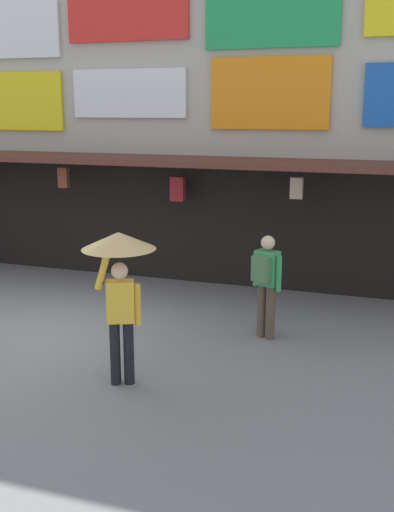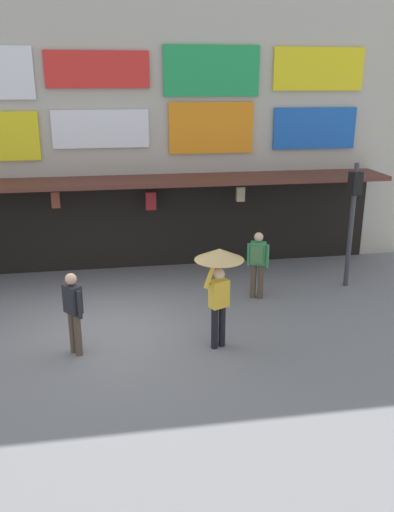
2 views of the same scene
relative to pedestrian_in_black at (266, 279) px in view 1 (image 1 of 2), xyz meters
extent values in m
plane|color=slate|center=(-3.59, -1.18, -0.98)|extent=(80.00, 80.00, 0.00)
cube|color=#B2AD9E|center=(-3.59, 3.42, 3.02)|extent=(18.00, 1.20, 8.00)
cube|color=#592D23|center=(-3.59, 2.12, 1.62)|extent=(15.30, 1.40, 0.12)
cube|color=white|center=(-6.54, 2.77, 4.30)|extent=(2.77, 0.08, 1.27)
cube|color=red|center=(-3.59, 2.77, 4.39)|extent=(2.63, 0.08, 0.91)
cube|color=green|center=(-0.64, 2.77, 4.36)|extent=(2.56, 0.08, 1.28)
cube|color=yellow|center=(-6.54, 2.77, 2.76)|extent=(2.75, 0.08, 1.24)
cube|color=white|center=(-3.59, 2.77, 2.91)|extent=(2.51, 0.08, 0.98)
cube|color=orange|center=(-0.64, 2.77, 2.90)|extent=(2.31, 0.08, 1.35)
cylinder|color=black|center=(-4.83, 2.12, 1.48)|extent=(0.02, 0.02, 0.14)
cube|color=brown|center=(-4.83, 2.12, 1.20)|extent=(0.21, 0.13, 0.42)
cylinder|color=black|center=(-2.37, 2.34, 1.42)|extent=(0.02, 0.02, 0.27)
cube|color=maroon|center=(-2.37, 2.34, 1.04)|extent=(0.28, 0.17, 0.48)
cylinder|color=black|center=(0.06, 2.12, 1.47)|extent=(0.02, 0.02, 0.17)
cube|color=tan|center=(0.06, 2.12, 1.19)|extent=(0.23, 0.14, 0.39)
cube|color=black|center=(-3.59, 2.80, 0.27)|extent=(15.30, 0.04, 2.50)
cylinder|color=brown|center=(-0.07, 0.06, -0.54)|extent=(0.14, 0.14, 0.88)
cylinder|color=brown|center=(0.09, -0.01, -0.54)|extent=(0.14, 0.14, 0.88)
cube|color=#388E51|center=(0.01, 0.02, 0.18)|extent=(0.42, 0.35, 0.56)
sphere|color=beige|center=(0.01, 0.02, 0.59)|extent=(0.22, 0.22, 0.22)
cylinder|color=#388E51|center=(-0.19, 0.11, 0.13)|extent=(0.09, 0.09, 0.56)
cylinder|color=#388E51|center=(0.21, -0.07, 0.13)|extent=(0.09, 0.09, 0.56)
cube|color=#477042|center=(-0.05, -0.12, 0.20)|extent=(0.32, 0.26, 0.40)
cylinder|color=black|center=(-1.34, -2.24, -0.54)|extent=(0.14, 0.14, 0.88)
cylinder|color=black|center=(-1.51, -2.32, -0.54)|extent=(0.14, 0.14, 0.88)
cube|color=gold|center=(-1.43, -2.28, 0.18)|extent=(0.42, 0.35, 0.56)
sphere|color=beige|center=(-1.43, -2.28, 0.59)|extent=(0.22, 0.22, 0.22)
cylinder|color=gold|center=(-1.22, -2.19, 0.13)|extent=(0.09, 0.09, 0.56)
cylinder|color=gold|center=(-1.63, -2.37, 0.58)|extent=(0.23, 0.09, 0.48)
cylinder|color=#4C3823|center=(-1.63, -2.37, 0.68)|extent=(0.02, 0.02, 0.55)
cone|color=#E0B770|center=(-1.43, -2.28, 0.99)|extent=(0.96, 0.96, 0.22)
camera|label=1|loc=(2.04, -9.28, 2.65)|focal=43.66mm
camera|label=2|loc=(-3.37, -11.49, 4.11)|focal=36.62mm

